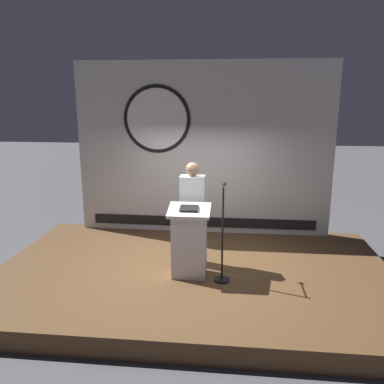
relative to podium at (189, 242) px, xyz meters
name	(u,v)px	position (x,y,z in m)	size (l,w,h in m)	color
ground_plane	(194,285)	(0.05, 0.24, -0.85)	(40.00, 40.00, 0.00)	#4C4C51
stage_platform	(194,277)	(0.05, 0.24, -0.70)	(6.40, 4.00, 0.30)	brown
banner_display	(202,149)	(0.02, 2.09, 1.16)	(5.08, 0.12, 3.42)	silver
podium	(189,242)	(0.00, 0.00, 0.00)	(0.64, 0.50, 1.13)	silver
speaker_person	(192,213)	(0.00, 0.48, 0.32)	(0.40, 0.26, 1.71)	black
microphone_stand	(222,247)	(0.51, -0.09, -0.03)	(0.24, 0.59, 1.47)	black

